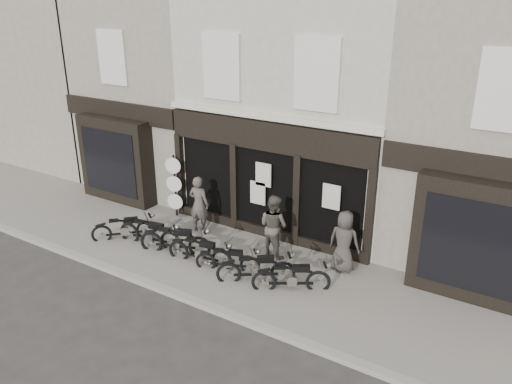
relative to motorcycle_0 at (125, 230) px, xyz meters
The scene contains 18 objects.
ground_plane 3.77m from the motorcycle_0, ahead, with size 90.00×90.00×0.00m, color #2D2B28.
pavement 3.78m from the motorcycle_0, ahead, with size 30.00×4.20×0.12m, color slate.
kerb 4.08m from the motorcycle_0, 23.35° to the right, with size 30.00×0.25×0.13m, color gray.
central_building 7.67m from the motorcycle_0, 56.29° to the left, with size 7.30×6.22×8.34m.
neighbour_left 7.13m from the motorcycle_0, 115.33° to the left, with size 5.60×6.73×8.34m.
neighbour_right 12.07m from the motorcycle_0, 28.77° to the left, with size 5.60×6.73×8.34m.
filler_left 12.71m from the motorcycle_0, 152.36° to the left, with size 11.00×6.00×8.20m, color gray.
motorcycle_0 is the anchor object (origin of this frame).
motorcycle_1 1.02m from the motorcycle_0, ahead, with size 2.23×0.68×1.07m.
motorcycle_2 2.04m from the motorcycle_0, ahead, with size 2.15×1.08×1.08m.
motorcycle_3 3.07m from the motorcycle_0, ahead, with size 2.11×0.63×1.01m.
motorcycle_4 3.99m from the motorcycle_0, ahead, with size 1.78×0.96×0.91m.
motorcycle_5 4.98m from the motorcycle_0, ahead, with size 1.90×1.46×1.04m.
motorcycle_6 6.01m from the motorcycle_0, ahead, with size 1.88×1.35×1.01m.
man_left 2.51m from the motorcycle_0, 44.60° to the left, with size 0.70×0.46×1.91m, color #4A443D.
man_centre 4.93m from the motorcycle_0, 18.52° to the left, with size 0.93×0.73×1.92m, color #49453B.
man_right 7.02m from the motorcycle_0, 15.12° to the left, with size 0.88×0.57×1.80m, color #3B3631.
advert_sign_post 2.37m from the motorcycle_0, 83.78° to the left, with size 0.56×0.37×2.36m.
Camera 1 is at (7.54, -9.68, 7.36)m, focal length 35.00 mm.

